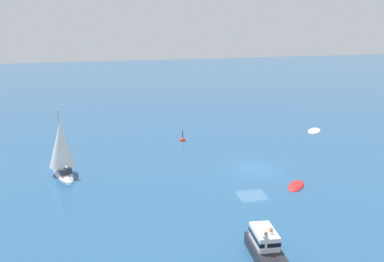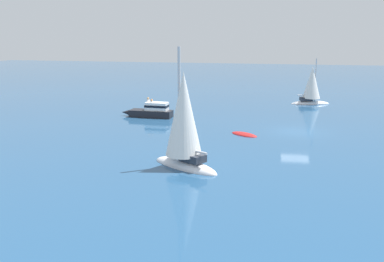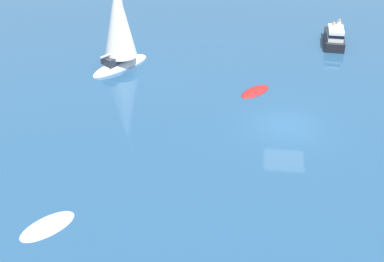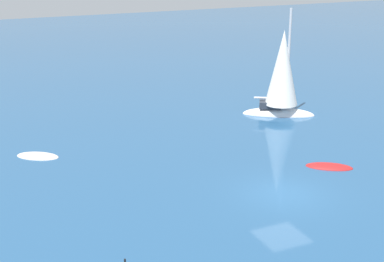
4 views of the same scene
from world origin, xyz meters
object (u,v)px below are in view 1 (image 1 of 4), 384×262
at_px(skiff, 314,131).
at_px(mooring_buoy, 64,142).
at_px(sloop, 62,152).
at_px(channel_buoy, 183,140).
at_px(dinghy, 296,186).
at_px(powerboat, 267,250).

distance_m(skiff, mooring_buoy, 27.60).
bearing_deg(sloop, mooring_buoy, -12.17).
bearing_deg(skiff, channel_buoy, -50.78).
bearing_deg(channel_buoy, sloop, -56.14).
xyz_separation_m(skiff, sloop, (8.65, -27.17, 1.99)).
xyz_separation_m(skiff, dinghy, (15.29, -8.85, 0.00)).
bearing_deg(mooring_buoy, dinghy, 48.26).
bearing_deg(powerboat, dinghy, 151.83).
relative_size(skiff, dinghy, 1.03).
xyz_separation_m(dinghy, powerboat, (10.33, -6.32, 0.67)).
height_order(skiff, channel_buoy, channel_buoy).
height_order(skiff, dinghy, dinghy).
xyz_separation_m(skiff, channel_buoy, (0.69, -15.29, 0.01)).
bearing_deg(powerboat, skiff, 152.64).
bearing_deg(channel_buoy, dinghy, 23.81).
bearing_deg(channel_buoy, mooring_buoy, -99.68).
distance_m(skiff, sloop, 28.58).
distance_m(dinghy, channel_buoy, 15.95).
bearing_deg(sloop, powerboat, -159.16).
xyz_separation_m(channel_buoy, mooring_buoy, (-2.09, -12.27, -0.00)).
bearing_deg(channel_buoy, skiff, 92.58).
bearing_deg(skiff, powerboat, 6.00).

